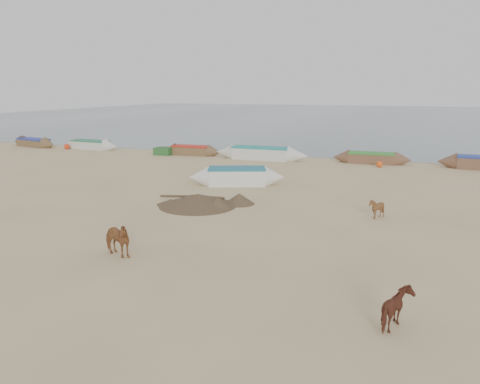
# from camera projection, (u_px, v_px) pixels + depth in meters

# --- Properties ---
(ground) EXTENTS (140.00, 140.00, 0.00)m
(ground) POSITION_uv_depth(u_px,v_px,m) (202.00, 243.00, 16.54)
(ground) COLOR tan
(ground) RESTS_ON ground
(sea) EXTENTS (160.00, 160.00, 0.00)m
(sea) POSITION_uv_depth(u_px,v_px,m) (375.00, 116.00, 91.79)
(sea) COLOR slate
(sea) RESTS_ON ground
(cow_adult) EXTENTS (1.50, 1.04, 1.16)m
(cow_adult) POSITION_uv_depth(u_px,v_px,m) (116.00, 239.00, 15.07)
(cow_adult) COLOR brown
(cow_adult) RESTS_ON ground
(calf_front) EXTENTS (0.94, 0.88, 0.87)m
(calf_front) POSITION_uv_depth(u_px,v_px,m) (377.00, 208.00, 19.54)
(calf_front) COLOR brown
(calf_front) RESTS_ON ground
(calf_right) EXTENTS (0.89, 1.01, 0.93)m
(calf_right) POSITION_uv_depth(u_px,v_px,m) (398.00, 310.00, 10.51)
(calf_right) COLOR brown
(calf_right) RESTS_ON ground
(near_canoe) EXTENTS (5.49, 3.12, 1.01)m
(near_canoe) POSITION_uv_depth(u_px,v_px,m) (237.00, 176.00, 26.29)
(near_canoe) COLOR white
(near_canoe) RESTS_ON ground
(debris_pile) EXTENTS (4.57, 4.57, 0.57)m
(debris_pile) POSITION_uv_depth(u_px,v_px,m) (198.00, 200.00, 21.65)
(debris_pile) COLOR brown
(debris_pile) RESTS_ON ground
(waterline_canoes) EXTENTS (56.59, 3.32, 0.99)m
(waterline_canoes) POSITION_uv_depth(u_px,v_px,m) (309.00, 155.00, 35.29)
(waterline_canoes) COLOR brown
(waterline_canoes) RESTS_ON ground
(beach_clutter) EXTENTS (43.99, 3.95, 0.64)m
(beach_clutter) POSITION_uv_depth(u_px,v_px,m) (368.00, 160.00, 33.60)
(beach_clutter) COLOR #295C2A
(beach_clutter) RESTS_ON ground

